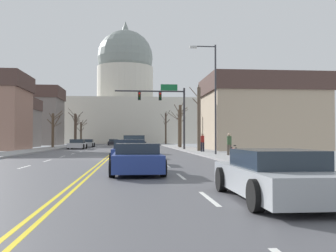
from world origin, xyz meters
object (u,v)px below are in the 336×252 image
Objects in this scene: signal_gantry at (165,103)px; sedan_near_04 at (137,159)px; sedan_near_03 at (129,152)px; pickup_truck_near_01 at (134,146)px; bicycle_parked at (234,153)px; sedan_near_00 at (134,146)px; street_lamp_right at (212,90)px; pedestrian_01 at (202,141)px; sedan_near_02 at (134,150)px; sedan_oncoming_00 at (77,144)px; sedan_oncoming_02 at (113,142)px; pedestrian_00 at (229,143)px; sedan_near_05 at (275,176)px; sedan_oncoming_01 at (87,143)px.

sedan_near_04 is at bearing -97.26° from signal_gantry.
pickup_truck_near_01 is at bearing 88.44° from sedan_near_03.
bicycle_parked is at bearing -82.40° from signal_gantry.
street_lamp_right is at bearing -59.94° from sedan_near_00.
pedestrian_01 is 11.53m from bicycle_parked.
sedan_near_02 is 7.17m from bicycle_parked.
signal_gantry is 4.47× the size of bicycle_parked.
sedan_near_03 is at bearing -115.85° from pedestrian_01.
signal_gantry reaches higher than pickup_truck_near_01.
pickup_truck_near_01 is (-3.55, -9.17, -4.61)m from signal_gantry.
sedan_oncoming_00 is 0.99× the size of sedan_oncoming_02.
sedan_near_00 is at bearing 119.82° from pedestrian_00.
sedan_near_02 is (-0.05, -6.83, -0.18)m from pickup_truck_near_01.
sedan_near_05 is at bearing -98.07° from street_lamp_right.
signal_gantry is 1.75× the size of sedan_near_04.
sedan_oncoming_02 is at bearing 95.99° from sedan_near_05.
bicycle_parked is (2.61, -19.59, -4.84)m from signal_gantry.
pedestrian_00 is 7.35m from pedestrian_01.
sedan_near_02 is at bearing 99.47° from sedan_near_05.
pedestrian_00 is (6.95, -6.23, 0.31)m from pickup_truck_near_01.
pedestrian_00 is at bearing -57.26° from sedan_oncoming_00.
signal_gantry is 16.34m from pedestrian_00.
sedan_near_04 is 2.70× the size of pedestrian_01.
signal_gantry reaches higher than pedestrian_01.
pedestrian_00 is at bearing -61.69° from street_lamp_right.
street_lamp_right is 1.82× the size of sedan_near_05.
sedan_near_04 is 20.84m from pedestrian_01.
street_lamp_right is 1.97× the size of sedan_oncoming_02.
signal_gantry reaches higher than sedan_near_03.
sedan_near_02 is (-6.10, -2.27, -4.60)m from street_lamp_right.
signal_gantry is 9.53m from pedestrian_01.
sedan_near_02 is at bearing 149.98° from bicycle_parked.
signal_gantry is 1.84× the size of sedan_oncoming_00.
sedan_near_00 is 2.62× the size of pedestrian_01.
sedan_near_02 is (-0.06, -12.69, -0.03)m from sedan_near_00.
sedan_near_05 is 15.43m from bicycle_parked.
pickup_truck_near_01 is 1.20× the size of sedan_near_04.
sedan_near_00 is at bearing -83.58° from sedan_oncoming_02.
pickup_truck_near_01 is at bearing -74.62° from sedan_oncoming_01.
bicycle_parked is (-0.78, -4.19, -0.55)m from pedestrian_00.
pedestrian_00 is at bearing 79.42° from bicycle_parked.
sedan_near_00 is at bearing -53.86° from sedan_oncoming_00.
sedan_near_00 is at bearing -70.18° from sedan_oncoming_01.
sedan_oncoming_02 is 2.45× the size of bicycle_parked.
sedan_oncoming_00 reaches higher than sedan_oncoming_01.
signal_gantry reaches higher than sedan_oncoming_01.
pickup_truck_near_01 reaches higher than sedan_near_02.
pickup_truck_near_01 is 1.15× the size of sedan_near_05.
sedan_oncoming_02 is at bearing 75.43° from sedan_oncoming_01.
street_lamp_right is 6.98m from pedestrian_01.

